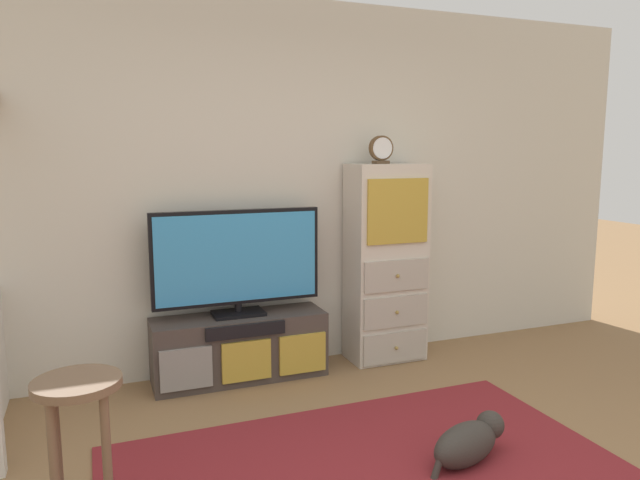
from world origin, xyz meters
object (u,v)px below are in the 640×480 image
at_px(bar_stool_near, 80,426).
at_px(dog, 469,442).
at_px(media_console, 240,347).
at_px(television, 237,260).
at_px(desk_clock, 381,150).
at_px(side_cabinet, 386,263).

height_order(bar_stool_near, dog, bar_stool_near).
relative_size(media_console, television, 1.03).
height_order(desk_clock, dog, desk_clock).
bearing_deg(desk_clock, television, 178.51).
relative_size(television, dog, 2.25).
relative_size(television, bar_stool_near, 1.60).
xyz_separation_m(media_console, desk_clock, (1.10, -0.00, 1.39)).
bearing_deg(side_cabinet, dog, -101.74).
bearing_deg(media_console, side_cabinet, 0.50).
bearing_deg(television, dog, -62.10).
relative_size(media_console, dog, 2.31).
relative_size(television, desk_clock, 5.71).
bearing_deg(side_cabinet, bar_stool_near, -143.99).
height_order(media_console, side_cabinet, side_cabinet).
bearing_deg(media_console, desk_clock, -0.25).
distance_m(television, side_cabinet, 1.17).
bearing_deg(bar_stool_near, television, 57.44).
xyz_separation_m(side_cabinet, dog, (-0.33, -1.57, -0.64)).
height_order(television, dog, television).
xyz_separation_m(desk_clock, dog, (-0.26, -1.55, -1.51)).
distance_m(bar_stool_near, dog, 1.91).
bearing_deg(bar_stool_near, side_cabinet, 36.01).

